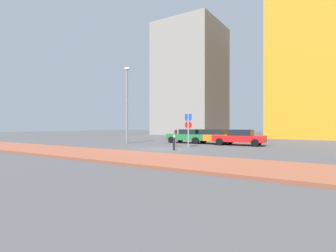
% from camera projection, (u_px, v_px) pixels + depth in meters
% --- Properties ---
extents(ground_plane, '(120.00, 120.00, 0.00)m').
position_uv_depth(ground_plane, '(163.00, 149.00, 19.99)').
color(ground_plane, '#424244').
extents(sidewalk_brick, '(40.00, 4.37, 0.14)m').
position_uv_depth(sidewalk_brick, '(108.00, 155.00, 15.20)').
color(sidewalk_brick, brown).
rests_on(sidewalk_brick, ground).
extents(parked_car_green, '(4.10, 2.09, 1.38)m').
position_uv_depth(parked_car_green, '(188.00, 136.00, 26.45)').
color(parked_car_green, '#237238').
rests_on(parked_car_green, ground).
extents(parked_car_orange, '(4.28, 2.12, 1.40)m').
position_uv_depth(parked_car_orange, '(213.00, 136.00, 25.10)').
color(parked_car_orange, orange).
rests_on(parked_car_orange, ground).
extents(parked_car_red, '(4.62, 2.29, 1.41)m').
position_uv_depth(parked_car_red, '(239.00, 137.00, 23.40)').
color(parked_car_red, red).
rests_on(parked_car_red, ground).
extents(parking_sign_post, '(0.59, 0.17, 2.75)m').
position_uv_depth(parking_sign_post, '(188.00, 126.00, 21.40)').
color(parking_sign_post, gray).
rests_on(parking_sign_post, ground).
extents(parking_meter, '(0.18, 0.14, 1.41)m').
position_uv_depth(parking_meter, '(176.00, 136.00, 21.19)').
color(parking_meter, '#4C4C51').
rests_on(parking_meter, ground).
extents(street_lamp, '(0.70, 0.36, 7.52)m').
position_uv_depth(street_lamp, '(127.00, 99.00, 25.85)').
color(street_lamp, gray).
rests_on(street_lamp, ground).
extents(traffic_bollard_near, '(0.15, 0.15, 0.91)m').
position_uv_depth(traffic_bollard_near, '(174.00, 144.00, 19.00)').
color(traffic_bollard_near, black).
rests_on(traffic_bollard_near, ground).
extents(traffic_bollard_mid, '(0.17, 0.17, 0.98)m').
position_uv_depth(traffic_bollard_mid, '(174.00, 141.00, 22.42)').
color(traffic_bollard_mid, '#B7B7BC').
rests_on(traffic_bollard_mid, ground).
extents(building_under_construction, '(11.39, 11.89, 21.16)m').
position_uv_depth(building_under_construction, '(191.00, 80.00, 51.20)').
color(building_under_construction, gray).
rests_on(building_under_construction, ground).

